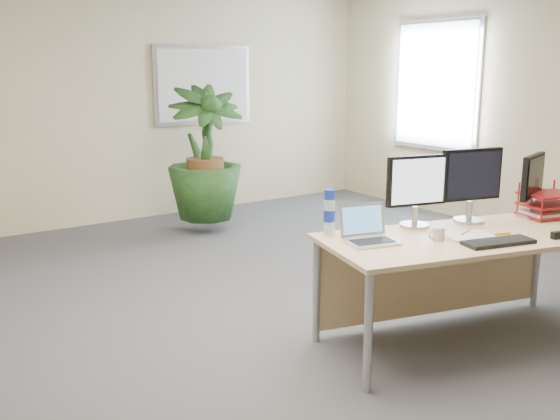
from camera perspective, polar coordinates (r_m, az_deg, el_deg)
floor at (r=4.18m, az=4.37°, el=-11.98°), size 8.00×8.00×0.00m
back_wall at (r=7.36m, az=-15.53°, el=9.25°), size 7.00×0.04×2.70m
whiteboard at (r=7.80m, az=-7.03°, el=11.27°), size 1.30×0.04×0.95m
window at (r=7.87m, az=14.05°, el=11.00°), size 0.04×1.30×1.55m
desk at (r=4.23m, az=15.96°, el=-3.85°), size 2.03×1.22×0.73m
floor_plant at (r=6.76m, az=-6.86°, el=4.23°), size 0.95×0.95×1.50m
monitor_left at (r=4.17m, az=12.37°, el=2.14°), size 0.42×0.19×0.48m
monitor_right at (r=4.39m, az=17.11°, el=2.61°), size 0.45×0.21×0.50m
monitor_dark at (r=4.71m, az=22.09°, el=2.46°), size 0.39×0.18×0.44m
laptop at (r=3.82m, az=8.01°, el=-2.01°), size 0.36×0.33×0.22m
keyboard at (r=3.95m, az=19.35°, el=-2.79°), size 0.47×0.25×0.02m
coffee_mug at (r=3.91m, az=14.26°, el=-2.14°), size 0.11×0.07×0.08m
spiral_notebook at (r=4.05m, az=16.90°, el=-2.30°), size 0.36×0.32×0.01m
orange_pen at (r=4.10m, az=16.57°, el=-1.97°), size 0.12×0.05×0.01m
yellow_highlighter at (r=4.18m, az=19.67°, el=-2.04°), size 0.11×0.05×0.01m
water_bottle at (r=3.91m, az=4.53°, el=-0.32°), size 0.08×0.08×0.29m
letter_tray at (r=4.78m, az=23.24°, el=0.29°), size 0.40×0.34×0.16m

